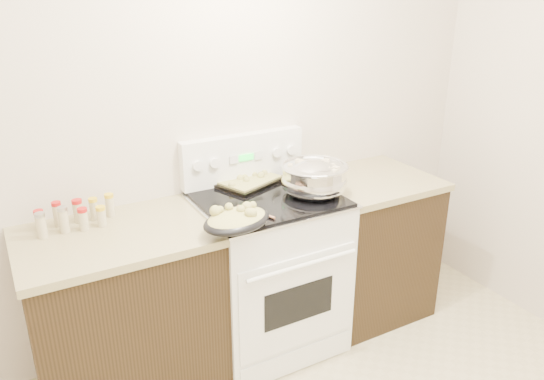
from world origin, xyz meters
TOP-DOWN VIEW (x-y plane):
  - room_shell at (0.00, 0.00)m, footprint 4.10×3.60m
  - counter_left at (-0.48, 1.43)m, footprint 0.93×0.67m
  - counter_right at (1.08, 1.43)m, footprint 0.73×0.67m
  - kitchen_range at (0.35, 1.42)m, footprint 0.78×0.73m
  - mixing_bowl at (0.60, 1.34)m, footprint 0.41×0.41m
  - roasting_pan at (0.03, 1.14)m, footprint 0.41×0.33m
  - baking_sheet at (0.36, 1.65)m, footprint 0.43×0.37m
  - wooden_spoon at (0.16, 1.19)m, footprint 0.12×0.24m
  - blue_ladle at (0.69, 1.36)m, footprint 0.23×0.20m
  - spice_jars at (-0.63, 1.59)m, footprint 0.38×0.16m

SIDE VIEW (x-z plane):
  - counter_left at x=-0.48m, z-range 0.00..0.92m
  - counter_right at x=1.08m, z-range 0.00..0.92m
  - kitchen_range at x=0.35m, z-range -0.12..1.10m
  - wooden_spoon at x=0.16m, z-range 0.93..0.98m
  - baking_sheet at x=0.36m, z-range 0.93..0.99m
  - blue_ladle at x=0.69m, z-range 0.93..1.03m
  - spice_jars at x=-0.63m, z-range 0.91..1.05m
  - roasting_pan at x=0.03m, z-range 0.93..1.05m
  - mixing_bowl at x=0.60m, z-range 0.92..1.14m
  - room_shell at x=0.00m, z-range 0.33..3.08m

